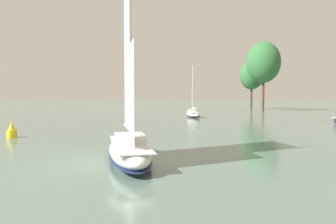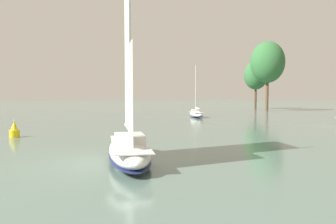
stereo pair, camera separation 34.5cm
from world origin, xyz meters
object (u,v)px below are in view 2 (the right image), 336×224
at_px(tree_shore_center, 256,75).
at_px(sailboat_moored_mid_channel, 196,114).
at_px(tree_shore_right, 268,62).
at_px(sailboat_main, 129,147).
at_px(channel_buoy, 14,130).

bearing_deg(tree_shore_center, sailboat_moored_mid_channel, -66.66).
xyz_separation_m(tree_shore_center, sailboat_moored_mid_channel, (14.06, -32.59, -8.59)).
distance_m(tree_shore_right, sailboat_moored_mid_channel, 30.23).
distance_m(tree_shore_center, sailboat_moored_mid_channel, 36.52).
bearing_deg(sailboat_main, tree_shore_center, 124.33).
bearing_deg(tree_shore_center, channel_buoy, -69.16).
relative_size(tree_shore_right, channel_buoy, 9.55).
height_order(tree_shore_center, tree_shore_right, tree_shore_right).
height_order(tree_shore_center, channel_buoy, tree_shore_center).
distance_m(tree_shore_right, sailboat_main, 65.97).
bearing_deg(sailboat_moored_mid_channel, tree_shore_center, 113.34).
relative_size(sailboat_main, sailboat_moored_mid_channel, 1.31).
bearing_deg(tree_shore_right, channel_buoy, -74.32).
xyz_separation_m(tree_shore_center, channel_buoy, (24.64, -64.70, -8.54)).
distance_m(tree_shore_center, tree_shore_right, 9.83).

